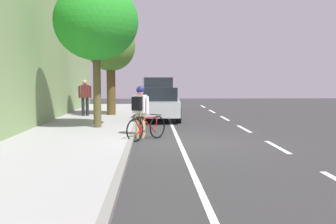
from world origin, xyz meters
TOP-DOWN VIEW (x-y plane):
  - ground at (0.00, 0.00)m, footprint 54.41×54.41m
  - sidewalk at (3.42, 0.00)m, footprint 3.63×34.01m
  - curb_edge at (1.52, 0.00)m, footprint 0.16×34.01m
  - lane_stripe_centre at (-2.65, -1.20)m, footprint 0.14×31.60m
  - lane_stripe_bike_edge at (0.05, 0.00)m, footprint 0.12×34.01m
  - parked_suv_white_nearest at (0.56, -13.07)m, footprint 2.15×4.79m
  - parked_sedan_silver_second at (0.48, -6.87)m, footprint 1.98×4.47m
  - bicycle_at_curb at (1.06, -0.55)m, footprint 1.21×1.35m
  - cyclist_with_backpack at (1.27, -0.98)m, footprint 0.55×0.52m
  - street_tree_near_cyclist at (2.90, -8.34)m, footprint 2.42×2.42m
  - street_tree_mid_block at (2.90, -3.05)m, footprint 3.08×3.08m
  - pedestrian_on_phone at (4.11, -7.81)m, footprint 0.61×0.31m

SIDE VIEW (x-z plane):
  - ground at x=0.00m, z-range 0.00..0.00m
  - lane_stripe_centre at x=-2.65m, z-range 0.00..0.01m
  - lane_stripe_bike_edge at x=0.05m, z-range 0.00..0.01m
  - sidewalk at x=3.42m, z-range 0.00..0.13m
  - curb_edge at x=1.52m, z-range 0.00..0.13m
  - bicycle_at_curb at x=1.06m, z-range -0.01..0.78m
  - parked_sedan_silver_second at x=0.48m, z-range -0.01..1.51m
  - parked_suv_white_nearest at x=0.56m, z-range 0.03..2.02m
  - cyclist_with_backpack at x=1.27m, z-range 0.18..1.87m
  - pedestrian_on_phone at x=4.11m, z-range 0.25..1.99m
  - street_tree_near_cyclist at x=2.90m, z-range 1.14..5.73m
  - street_tree_mid_block at x=2.90m, z-range 1.34..6.63m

